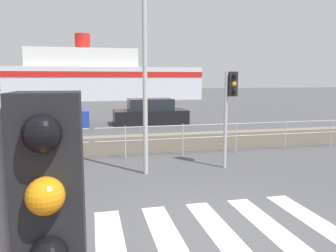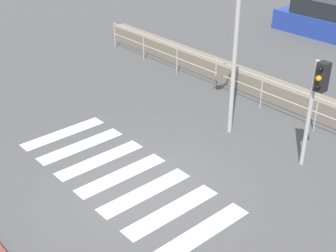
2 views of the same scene
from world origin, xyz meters
TOP-DOWN VIEW (x-y plane):
  - ground_plane at (0.00, 0.00)m, footprint 160.00×160.00m
  - crosswalk at (-0.84, 0.00)m, footprint 5.85×2.40m
  - seawall at (0.00, 6.19)m, footprint 18.88×0.55m
  - harbor_fence at (-0.00, 5.31)m, footprint 17.03×0.04m
  - traffic_light_near at (-2.29, -3.62)m, footprint 0.58×0.41m
  - traffic_light_far at (1.81, 3.63)m, footprint 0.34×0.32m
  - streetlamp at (-0.59, 3.31)m, footprint 0.32×1.17m
  - ferry_boat at (-0.55, 36.48)m, footprint 22.57×6.39m
  - parked_car_blue at (-4.02, 13.31)m, footprint 3.87×1.87m
  - parked_car_black at (1.30, 13.31)m, footprint 4.10×1.86m

SIDE VIEW (x-z plane):
  - ground_plane at x=0.00m, z-range 0.00..0.00m
  - crosswalk at x=-0.84m, z-range 0.00..0.01m
  - seawall at x=0.00m, z-range 0.00..0.59m
  - parked_car_black at x=1.30m, z-range -0.10..1.31m
  - parked_car_blue at x=-4.02m, z-range -0.12..1.46m
  - harbor_fence at x=0.00m, z-range 0.17..1.23m
  - traffic_light_near at x=-2.29m, z-range 0.69..3.16m
  - traffic_light_far at x=1.81m, z-range 0.64..3.36m
  - ferry_boat at x=-0.55m, z-range -1.34..6.49m
  - streetlamp at x=-0.59m, z-range 0.72..6.40m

